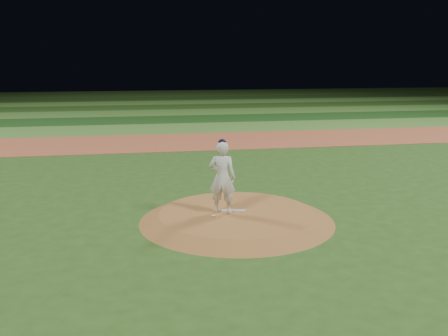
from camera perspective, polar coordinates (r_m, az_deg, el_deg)
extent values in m
plane|color=#284E19|center=(14.24, 1.46, -6.03)|extent=(120.00, 120.00, 0.00)
cube|color=#A24F32|center=(27.73, -4.48, 3.03)|extent=(70.00, 6.00, 0.02)
cube|color=#41782B|center=(33.15, -5.48, 4.55)|extent=(70.00, 5.00, 0.02)
cube|color=#184115|center=(38.09, -6.14, 5.55)|extent=(70.00, 5.00, 0.02)
cube|color=#3C7029|center=(43.05, -6.66, 6.32)|extent=(70.00, 5.00, 0.02)
cube|color=#204516|center=(48.01, -7.06, 6.93)|extent=(70.00, 5.00, 0.02)
cube|color=#41782B|center=(52.99, -7.39, 7.43)|extent=(70.00, 5.00, 0.02)
cube|color=#1D4014|center=(57.96, -7.67, 7.84)|extent=(70.00, 5.00, 0.02)
cone|color=#97612E|center=(14.20, 1.46, -5.55)|extent=(5.50, 5.50, 0.25)
cube|color=beige|center=(14.26, 1.08, -4.88)|extent=(0.71, 0.34, 0.03)
ellipsoid|color=silver|center=(13.77, -1.22, -5.47)|extent=(0.10, 0.10, 0.06)
imported|color=silver|center=(13.85, -0.21, -1.09)|extent=(0.87, 0.73, 2.04)
ellipsoid|color=black|center=(13.65, -0.21, 3.00)|extent=(0.22, 0.22, 0.15)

